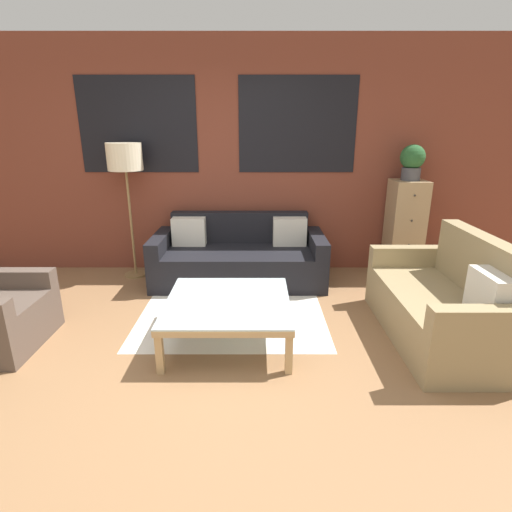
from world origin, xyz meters
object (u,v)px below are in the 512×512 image
Objects in this scene: floor_lamp at (123,162)px; settee_vintage at (442,305)px; drawer_cabinet at (403,229)px; couch_dark at (238,258)px; coffee_table at (227,305)px; potted_plant at (410,161)px.

settee_vintage is at bearing -26.48° from floor_lamp.
settee_vintage is 0.98× the size of floor_lamp.
couch_dark is at bearing -173.99° from drawer_cabinet.
coffee_table is 2.85m from potted_plant.
potted_plant reaches higher than couch_dark.
drawer_cabinet is at bearing 6.01° from couch_dark.
floor_lamp is 3.91× the size of potted_plant.
drawer_cabinet is 2.86× the size of potted_plant.
coffee_table is 2.66m from drawer_cabinet.
floor_lamp is at bearing 153.52° from settee_vintage.
couch_dark is 2.06m from drawer_cabinet.
potted_plant is at bearing 6.01° from couch_dark.
couch_dark reaches higher than coffee_table.
potted_plant is (2.06, 1.66, 1.07)m from coffee_table.
drawer_cabinet is at bearing 0.66° from floor_lamp.
floor_lamp is (-1.31, 0.18, 1.12)m from couch_dark.
potted_plant is at bearing 38.90° from coffee_table.
drawer_cabinet is (2.06, 1.66, 0.26)m from coffee_table.
settee_vintage reaches higher than coffee_table.
coffee_table is 2.32m from floor_lamp.
drawer_cabinet reaches higher than coffee_table.
drawer_cabinet is at bearing -90.00° from potted_plant.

